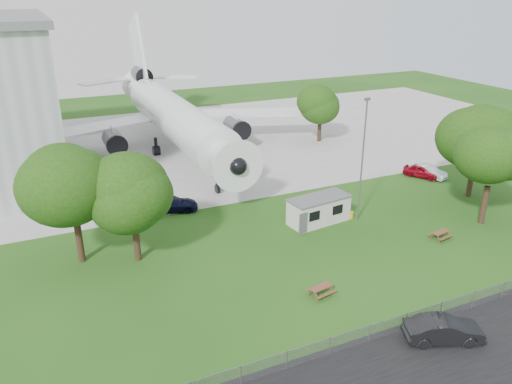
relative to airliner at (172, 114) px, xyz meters
name	(u,v)px	position (x,y,z in m)	size (l,w,h in m)	color
ground	(319,266)	(2.00, -35.86, -5.27)	(160.00, 160.00, 0.00)	#31621E
asphalt_strip	(431,367)	(2.00, -48.86, -5.26)	(120.00, 8.00, 0.02)	black
concrete_apron	(184,145)	(2.00, 2.14, -5.25)	(120.00, 46.00, 0.03)	#B7B7B2
airliner	(172,114)	(0.00, 0.00, 0.00)	(46.36, 47.73, 17.69)	white
site_cabin	(319,210)	(6.35, -28.56, -3.96)	(6.89, 3.43, 2.62)	beige
picnic_west	(321,295)	(-0.07, -39.54, -5.27)	(1.80, 1.50, 0.76)	brown
picnic_east	(440,239)	(14.60, -36.30, -5.27)	(1.80, 1.50, 0.76)	brown
fence	(393,333)	(2.00, -45.36, -5.27)	(58.00, 0.04, 1.30)	gray
lamp_mast	(362,162)	(10.20, -29.66, 0.73)	(0.16, 0.16, 12.00)	slate
tree_west_big	(71,184)	(-15.65, -26.81, 1.70)	(7.60, 7.60, 10.78)	#382619
tree_west_small	(132,193)	(-11.31, -28.52, 0.77)	(7.34, 7.34, 9.72)	#382619
tree_east_front	(493,159)	(20.74, -35.35, 1.30)	(6.74, 6.74, 9.96)	#382619
tree_east_back	(479,135)	(24.96, -29.68, 1.68)	(7.97, 7.97, 10.94)	#382619
tree_far_apron	(321,105)	(21.01, -4.50, 0.19)	(6.00, 6.00, 8.48)	#382619
car_centre_sedan	(444,330)	(4.41, -47.27, -4.44)	(1.76, 5.05, 1.66)	black
car_ne_hatch	(422,171)	(24.25, -22.97, -4.53)	(1.75, 4.36, 1.49)	maroon
car_ne_sedan	(428,171)	(24.95, -23.29, -4.53)	(1.56, 4.48, 1.48)	white
car_apron_van	(171,204)	(-6.11, -20.04, -4.47)	(2.25, 5.52, 1.60)	black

